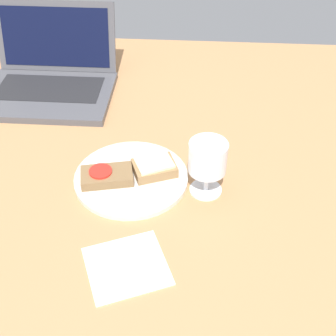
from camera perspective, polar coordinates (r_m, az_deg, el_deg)
The scene contains 7 objects.
wooden_table at distance 109.62cm, azimuth -3.32°, elevation -1.00°, with size 140.00×140.00×3.00cm, color #B27F51.
plate at distance 106.14cm, azimuth -4.50°, elevation -1.21°, with size 25.75×25.75×1.19cm, color silver.
sandwich_with_cheese at distance 105.51cm, azimuth -1.67°, elevation 0.09°, with size 11.19×9.83×3.05cm.
sandwich_with_tomato at distance 104.55cm, azimuth -7.51°, elevation -0.94°, with size 12.53×8.81×2.68cm.
wine_glass at distance 98.20cm, azimuth 4.86°, elevation 1.07°, with size 8.20×8.20×12.87cm.
laptop at distance 139.83cm, azimuth -14.18°, elevation 10.44°, with size 35.82×31.16×21.51cm.
napkin at distance 89.64cm, azimuth -5.05°, elevation -11.83°, with size 14.58×13.59×0.40cm, color white.
Camera 1 is at (11.99, -81.57, 73.75)cm, focal length 50.00 mm.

